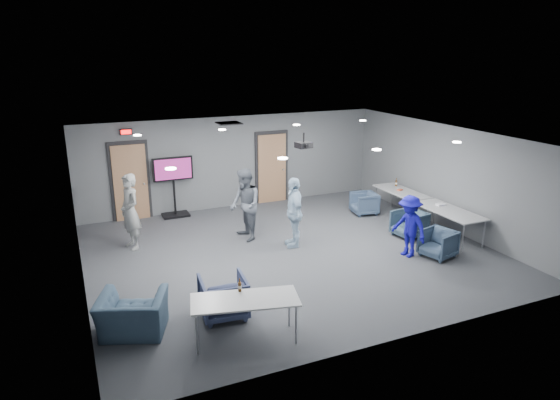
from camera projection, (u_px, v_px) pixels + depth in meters
name	position (u px, v px, depth m)	size (l,w,h in m)	color
floor	(290.00, 253.00, 11.64)	(9.00, 9.00, 0.00)	#35383D
ceiling	(291.00, 138.00, 10.86)	(9.00, 9.00, 0.00)	silver
wall_back	(234.00, 162.00, 14.75)	(9.00, 0.02, 2.70)	slate
wall_front	(399.00, 264.00, 7.75)	(9.00, 0.02, 2.70)	slate
wall_left	(77.00, 224.00, 9.52)	(0.02, 8.00, 2.70)	slate
wall_right	(447.00, 177.00, 12.98)	(0.02, 8.00, 2.70)	slate
door_left	(130.00, 182.00, 13.64)	(1.06, 0.17, 2.24)	black
door_right	(272.00, 168.00, 15.26)	(1.06, 0.17, 2.24)	black
exit_sign	(126.00, 132.00, 13.22)	(0.32, 0.08, 0.16)	black
hvac_diffuser	(229.00, 123.00, 13.12)	(0.60, 0.60, 0.03)	black
downlights	(291.00, 139.00, 10.86)	(6.18, 3.78, 0.02)	white
person_a	(130.00, 212.00, 11.68)	(0.66, 0.43, 1.81)	#9C9F9D
person_b	(245.00, 205.00, 12.21)	(0.87, 0.68, 1.80)	slate
person_c	(294.00, 212.00, 11.83)	(0.99, 0.41, 1.70)	silver
person_d	(409.00, 226.00, 11.27)	(0.93, 0.53, 1.44)	#181692
chair_right_a	(364.00, 203.00, 14.31)	(0.67, 0.69, 0.63)	#3E516C
chair_right_b	(409.00, 224.00, 12.55)	(0.71, 0.73, 0.67)	#34485A
chair_right_c	(438.00, 244.00, 11.33)	(0.68, 0.70, 0.64)	#384A60
chair_front_a	(223.00, 297.00, 8.79)	(0.79, 0.81, 0.74)	#3B4366
chair_front_b	(133.00, 315.00, 8.24)	(1.06, 0.93, 0.69)	#3B5166
table_right_a	(401.00, 193.00, 14.03)	(0.74, 1.79, 0.73)	#AEB1B3
table_right_b	(448.00, 212.00, 12.36)	(0.81, 1.93, 0.73)	#AEB1B3
table_front_left	(245.00, 302.00, 7.97)	(1.84, 1.10, 0.73)	#AEB1B3
bottle_front	(240.00, 286.00, 8.20)	(0.06, 0.06, 0.23)	#4F2C0D
bottle_right	(396.00, 183.00, 14.49)	(0.06, 0.06, 0.24)	#4F2C0D
snack_box	(400.00, 190.00, 14.07)	(0.16, 0.10, 0.03)	#C24D30
wrapper	(441.00, 204.00, 12.72)	(0.22, 0.15, 0.05)	silver
tv_stand	(174.00, 183.00, 13.93)	(1.11, 0.53, 1.70)	black
projector	(304.00, 145.00, 11.68)	(0.39, 0.36, 0.36)	black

